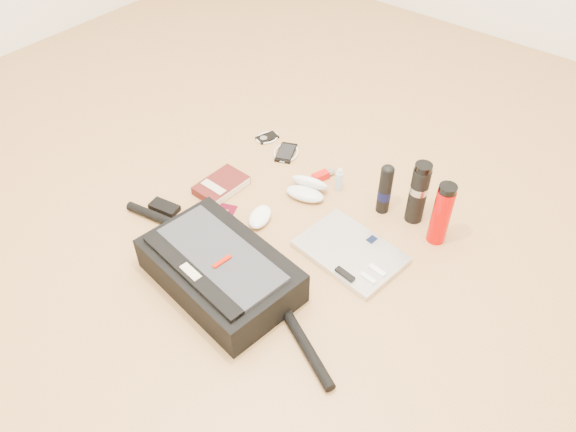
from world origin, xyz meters
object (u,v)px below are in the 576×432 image
at_px(book, 221,186).
at_px(messenger_bag, 219,269).
at_px(thermos_black, 418,193).
at_px(thermos_red, 441,214).
at_px(laptop, 350,252).

bearing_deg(book, messenger_bag, -44.65).
distance_m(book, thermos_black, 0.74).
distance_m(messenger_bag, thermos_red, 0.77).
bearing_deg(messenger_bag, book, 141.00).
bearing_deg(laptop, book, -170.41).
bearing_deg(thermos_red, laptop, -127.41).
xyz_separation_m(messenger_bag, laptop, (0.26, 0.37, -0.05)).
bearing_deg(thermos_red, book, -160.14).
bearing_deg(laptop, messenger_bag, -118.35).
xyz_separation_m(book, thermos_black, (0.66, 0.32, 0.11)).
distance_m(messenger_bag, thermos_black, 0.75).
bearing_deg(book, laptop, 4.69).
xyz_separation_m(thermos_black, thermos_red, (0.11, -0.04, -0.00)).
bearing_deg(messenger_bag, laptop, 62.39).
relative_size(messenger_bag, thermos_red, 4.19).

